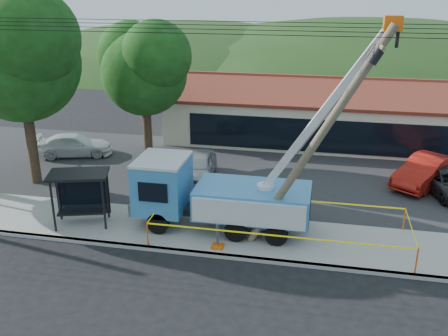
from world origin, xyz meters
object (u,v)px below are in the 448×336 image
car_silver (199,180)px  car_white (76,157)px  bus_shelter (80,186)px  car_dark (446,195)px  utility_truck (217,192)px  car_red (423,186)px  leaning_pole (322,133)px

car_silver → car_white: size_ratio=0.92×
car_silver → car_white: bearing=159.8°
bus_shelter → car_dark: (17.72, 7.24, -2.05)m
utility_truck → car_red: 12.92m
utility_truck → car_white: utility_truck is taller
car_silver → car_red: 12.86m
leaning_pole → utility_truck: bearing=167.3°
car_red → car_white: bearing=-147.6°
utility_truck → car_white: size_ratio=2.26×
car_red → car_white: 21.81m
utility_truck → car_silver: utility_truck is taller
car_dark → leaning_pole: bearing=-151.4°
car_silver → car_red: bearing=2.7°
car_silver → car_dark: size_ratio=0.94×
bus_shelter → car_red: size_ratio=0.60×
car_red → car_white: size_ratio=1.04×
car_red → car_dark: 1.47m
utility_truck → car_silver: bearing=112.3°
leaning_pole → car_red: bearing=55.4°
leaning_pole → car_dark: bearing=47.2°
leaning_pole → car_red: leaning_pole is taller
car_white → car_dark: 22.88m
utility_truck → leaning_pole: 5.76m
utility_truck → car_dark: (11.39, 6.39, -1.88)m
leaning_pole → bus_shelter: 11.33m
car_red → car_dark: bearing=-12.3°
leaning_pole → car_white: size_ratio=1.94×
bus_shelter → car_dark: size_ratio=0.64×
bus_shelter → car_white: 10.61m
leaning_pole → car_dark: leaning_pole is taller
utility_truck → car_silver: size_ratio=2.46×
bus_shelter → car_silver: (3.96, 6.61, -2.05)m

